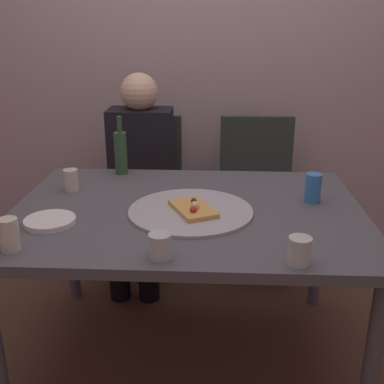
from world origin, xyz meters
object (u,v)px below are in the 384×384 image
object	(u,v)px
pizza_tray	(191,211)
chair_right	(256,184)
wine_bottle	(121,152)
plate_stack	(50,221)
guest_in_sweater	(139,170)
short_glass	(160,246)
dining_table	(188,224)
tumbler_far	(71,180)
wine_glass	(299,251)
tumbler_near	(9,235)
pizza_slice_last	(193,208)
soda_can	(313,188)
chair_left	(144,182)

from	to	relation	value
pizza_tray	chair_right	world-z (taller)	chair_right
wine_bottle	chair_right	distance (m)	0.91
pizza_tray	plate_stack	xyz separation A→B (m)	(-0.52, -0.14, 0.00)
plate_stack	guest_in_sweater	world-z (taller)	guest_in_sweater
short_glass	chair_right	xyz separation A→B (m)	(0.42, 1.34, -0.25)
dining_table	tumbler_far	bearing A→B (deg)	160.84
dining_table	wine_glass	distance (m)	0.60
dining_table	chair_right	size ratio (longest dim) A/B	1.58
chair_right	tumbler_near	bearing A→B (deg)	54.98
dining_table	pizza_slice_last	size ratio (longest dim) A/B	5.57
tumbler_far	short_glass	distance (m)	0.77
short_glass	wine_glass	bearing A→B (deg)	-2.54
dining_table	tumbler_near	world-z (taller)	tumbler_near
soda_can	wine_glass	bearing A→B (deg)	-104.66
tumbler_near	wine_glass	bearing A→B (deg)	-2.87
chair_left	wine_glass	bearing A→B (deg)	117.04
guest_in_sweater	chair_right	bearing A→B (deg)	-167.39
short_glass	plate_stack	xyz separation A→B (m)	(-0.44, 0.25, -0.03)
tumbler_near	short_glass	bearing A→B (deg)	-3.15
pizza_slice_last	short_glass	distance (m)	0.38
pizza_tray	pizza_slice_last	size ratio (longest dim) A/B	1.94
wine_glass	chair_right	world-z (taller)	chair_right
dining_table	chair_right	distance (m)	0.99
tumbler_far	guest_in_sweater	distance (m)	0.63
tumbler_far	short_glass	xyz separation A→B (m)	(0.47, -0.61, -0.01)
dining_table	pizza_slice_last	xyz separation A→B (m)	(0.03, -0.06, 0.10)
plate_stack	chair_left	world-z (taller)	chair_left
pizza_slice_last	short_glass	world-z (taller)	short_glass
pizza_slice_last	short_glass	xyz separation A→B (m)	(-0.09, -0.37, 0.02)
pizza_slice_last	wine_bottle	xyz separation A→B (m)	(-0.38, 0.51, 0.09)
pizza_tray	wine_bottle	size ratio (longest dim) A/B	1.74
wine_glass	short_glass	size ratio (longest dim) A/B	1.09
pizza_tray	short_glass	xyz separation A→B (m)	(-0.08, -0.38, 0.04)
wine_bottle	guest_in_sweater	size ratio (longest dim) A/B	0.24
chair_right	guest_in_sweater	xyz separation A→B (m)	(-0.68, -0.15, 0.13)
wine_bottle	tumbler_far	world-z (taller)	wine_bottle
short_glass	tumbler_far	bearing A→B (deg)	127.38
wine_bottle	wine_glass	bearing A→B (deg)	-50.78
pizza_slice_last	guest_in_sweater	xyz separation A→B (m)	(-0.35, 0.82, -0.10)
pizza_slice_last	dining_table	bearing A→B (deg)	113.87
wine_bottle	chair_right	bearing A→B (deg)	33.26
pizza_slice_last	soda_can	distance (m)	0.52
soda_can	guest_in_sweater	size ratio (longest dim) A/B	0.10
wine_bottle	chair_left	size ratio (longest dim) A/B	0.32
pizza_slice_last	plate_stack	world-z (taller)	pizza_slice_last
pizza_tray	pizza_slice_last	bearing A→B (deg)	-53.33
dining_table	plate_stack	distance (m)	0.54
wine_glass	guest_in_sweater	world-z (taller)	guest_in_sweater
wine_bottle	soda_can	distance (m)	0.94
dining_table	chair_left	size ratio (longest dim) A/B	1.58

